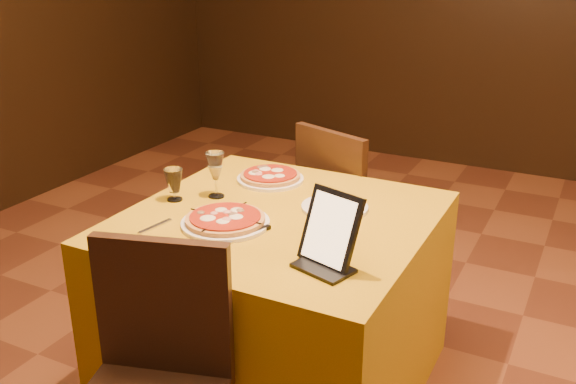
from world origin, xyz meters
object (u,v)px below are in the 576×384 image
at_px(pizza_far, 270,177).
at_px(wine_glass, 216,175).
at_px(tablet, 331,229).
at_px(pizza_near, 225,221).
at_px(water_glass, 174,185).
at_px(main_table, 279,302).
at_px(chair_main_far, 355,213).

distance_m(pizza_far, wine_glass, 0.30).
relative_size(wine_glass, tablet, 0.78).
distance_m(pizza_near, pizza_far, 0.49).
height_order(water_glass, tablet, tablet).
height_order(pizza_far, tablet, tablet).
height_order(pizza_near, wine_glass, wine_glass).
bearing_deg(wine_glass, main_table, -10.05).
xyz_separation_m(wine_glass, water_glass, (-0.13, -0.11, -0.03)).
distance_m(chair_main_far, pizza_far, 0.62).
bearing_deg(water_glass, pizza_near, -20.04).
height_order(pizza_far, wine_glass, wine_glass).
relative_size(chair_main_far, pizza_near, 2.82).
height_order(wine_glass, water_glass, wine_glass).
xyz_separation_m(chair_main_far, water_glass, (-0.44, -0.86, 0.36)).
bearing_deg(chair_main_far, wine_glass, 87.95).
relative_size(chair_main_far, tablet, 3.73).
distance_m(pizza_far, tablet, 0.80).
xyz_separation_m(main_table, water_glass, (-0.44, -0.05, 0.44)).
relative_size(pizza_near, pizza_far, 1.12).
distance_m(pizza_near, water_glass, 0.33).
xyz_separation_m(main_table, chair_main_far, (0.00, 0.81, 0.08)).
bearing_deg(pizza_near, main_table, 50.92).
bearing_deg(main_table, pizza_near, -129.08).
bearing_deg(chair_main_far, pizza_near, 102.63).
relative_size(water_glass, tablet, 0.53).
bearing_deg(pizza_near, pizza_far, 99.03).
distance_m(chair_main_far, tablet, 1.20).
bearing_deg(chair_main_far, water_glass, 83.34).
distance_m(chair_main_far, water_glass, 1.03).
relative_size(main_table, chair_main_far, 1.21).
bearing_deg(pizza_far, pizza_near, -80.97).
bearing_deg(chair_main_far, pizza_far, 87.34).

